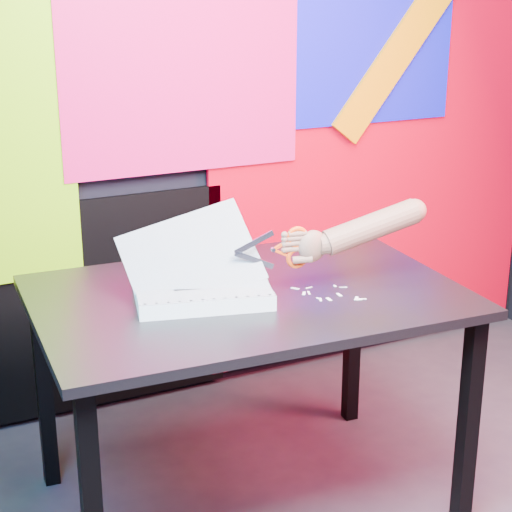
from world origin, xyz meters
TOP-DOWN VIEW (x-y plane):
  - room at (0.00, 0.00)m, footprint 3.01×3.01m
  - backdrop at (0.06, 1.46)m, footprint 2.88×0.05m
  - work_table at (-0.37, 0.63)m, footprint 1.33×0.93m
  - printout_stack at (-0.52, 0.64)m, footprint 0.45×0.38m
  - scissors at (-0.25, 0.57)m, footprint 0.23×0.05m
  - hand_forearm at (-0.03, 0.53)m, footprint 0.45×0.13m
  - paper_clippings at (-0.16, 0.51)m, footprint 0.16×0.19m

SIDE VIEW (x-z plane):
  - work_table at x=-0.37m, z-range 0.29..1.04m
  - paper_clippings at x=-0.16m, z-range 0.75..0.75m
  - printout_stack at x=-0.52m, z-range 0.63..0.93m
  - scissors at x=-0.25m, z-range 0.83..0.96m
  - hand_forearm at x=-0.03m, z-range 0.84..1.02m
  - backdrop at x=0.06m, z-range -0.08..2.00m
  - room at x=0.00m, z-range 0.00..2.71m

